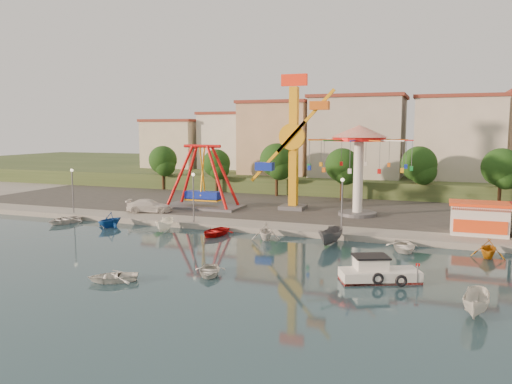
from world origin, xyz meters
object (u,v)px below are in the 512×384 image
at_px(pirate_ship_ride, 203,178).
at_px(rowboat_a, 209,271).
at_px(cabin_motorboat, 378,274).
at_px(skiff, 477,304).
at_px(van, 149,206).
at_px(wave_swinger, 359,150).
at_px(kamikaze_tower, 296,146).

bearing_deg(pirate_ship_ride, rowboat_a, -62.76).
distance_m(pirate_ship_ride, cabin_motorboat, 32.80).
height_order(skiff, van, van).
bearing_deg(rowboat_a, cabin_motorboat, -7.83).
xyz_separation_m(skiff, van, (-34.80, 21.11, 0.66)).
height_order(cabin_motorboat, van, van).
relative_size(rowboat_a, van, 0.60).
xyz_separation_m(pirate_ship_ride, skiff, (30.30, -26.45, -3.69)).
relative_size(skiff, van, 0.69).
bearing_deg(pirate_ship_ride, wave_swinger, 3.26).
bearing_deg(skiff, cabin_motorboat, 150.90).
height_order(rowboat_a, van, van).
height_order(pirate_ship_ride, van, pirate_ship_ride).
height_order(pirate_ship_ride, skiff, pirate_ship_ride).
height_order(kamikaze_tower, skiff, kamikaze_tower).
height_order(wave_swinger, skiff, wave_swinger).
bearing_deg(cabin_motorboat, pirate_ship_ride, 114.24).
distance_m(skiff, van, 40.71).
relative_size(pirate_ship_ride, wave_swinger, 0.86).
xyz_separation_m(pirate_ship_ride, cabin_motorboat, (24.27, -21.72, -3.88)).
bearing_deg(cabin_motorboat, skiff, -61.99).
bearing_deg(cabin_motorboat, kamikaze_tower, 93.94).
xyz_separation_m(pirate_ship_ride, kamikaze_tower, (11.44, 2.54, 4.08)).
bearing_deg(van, pirate_ship_ride, -57.93).
bearing_deg(rowboat_a, van, 110.26).
xyz_separation_m(wave_swinger, cabin_motorboat, (4.99, -22.82, -7.69)).
bearing_deg(rowboat_a, wave_swinger, 54.00).
xyz_separation_m(cabin_motorboat, van, (-28.77, 16.38, 0.86)).
bearing_deg(cabin_motorboat, wave_swinger, 78.41).
relative_size(pirate_ship_ride, cabin_motorboat, 1.72).
bearing_deg(rowboat_a, pirate_ship_ride, 95.76).
distance_m(kamikaze_tower, van, 19.15).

